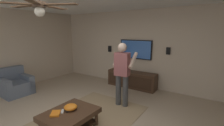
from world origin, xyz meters
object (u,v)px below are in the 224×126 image
at_px(coffee_table, 70,117).
at_px(remote_white, 62,111).
at_px(book, 56,113).
at_px(armchair, 15,85).
at_px(media_console, 132,79).
at_px(remote_black, 70,111).
at_px(bowl, 71,107).
at_px(tv, 136,49).
at_px(vase_round, 119,67).
at_px(person_standing, 122,71).
at_px(ceiling_fan, 39,6).
at_px(wall_speaker_left, 168,51).
at_px(wall_speaker_right, 110,49).

relative_size(coffee_table, remote_white, 6.67).
bearing_deg(book, armchair, -141.50).
bearing_deg(media_console, remote_black, 2.57).
bearing_deg(remote_white, armchair, -143.35).
bearing_deg(bowl, tv, 1.87).
relative_size(armchair, vase_round, 3.78).
distance_m(coffee_table, person_standing, 1.67).
distance_m(coffee_table, book, 0.28).
bearing_deg(media_console, bowl, 2.02).
relative_size(media_console, ceiling_fan, 1.46).
bearing_deg(bowl, book, 159.91).
relative_size(coffee_table, wall_speaker_left, 4.55).
height_order(book, vase_round, vase_round).
height_order(media_console, book, media_console).
bearing_deg(media_console, remote_white, 0.67).
xyz_separation_m(coffee_table, remote_black, (0.01, 0.01, 0.12)).
relative_size(remote_black, book, 0.68).
xyz_separation_m(coffee_table, bowl, (0.07, 0.04, 0.16)).
bearing_deg(wall_speaker_right, media_console, -103.01).
height_order(person_standing, vase_round, person_standing).
bearing_deg(armchair, ceiling_fan, -13.46).
bearing_deg(coffee_table, armchair, 83.07).
distance_m(coffee_table, remote_black, 0.12).
relative_size(person_standing, wall_speaker_left, 7.45).
relative_size(remote_white, ceiling_fan, 0.13).
distance_m(bowl, remote_white, 0.17).
bearing_deg(wall_speaker_right, bowl, -158.82).
relative_size(remote_white, wall_speaker_right, 0.68).
relative_size(bowl, wall_speaker_left, 1.16).
relative_size(vase_round, ceiling_fan, 0.19).
bearing_deg(person_standing, bowl, 161.60).
bearing_deg(remote_white, wall_speaker_right, 154.77).
distance_m(wall_speaker_right, ceiling_fan, 3.88).
height_order(armchair, remote_white, armchair).
bearing_deg(book, ceiling_fan, -26.44).
height_order(media_console, wall_speaker_right, wall_speaker_right).
bearing_deg(coffee_table, wall_speaker_left, -16.94).
distance_m(tv, remote_black, 3.26).
xyz_separation_m(media_console, wall_speaker_right, (0.25, 1.10, 0.97)).
relative_size(vase_round, wall_speaker_left, 1.00).
bearing_deg(remote_black, person_standing, 2.62).
bearing_deg(person_standing, ceiling_fan, 162.98).
bearing_deg(ceiling_fan, wall_speaker_right, 17.80).
bearing_deg(book, wall_speaker_right, 158.13).
distance_m(armchair, book, 2.76).
distance_m(vase_round, wall_speaker_left, 1.75).
height_order(media_console, remote_white, media_console).
height_order(armchair, coffee_table, armchair).
bearing_deg(bowl, media_console, 2.02).
relative_size(person_standing, remote_white, 10.93).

